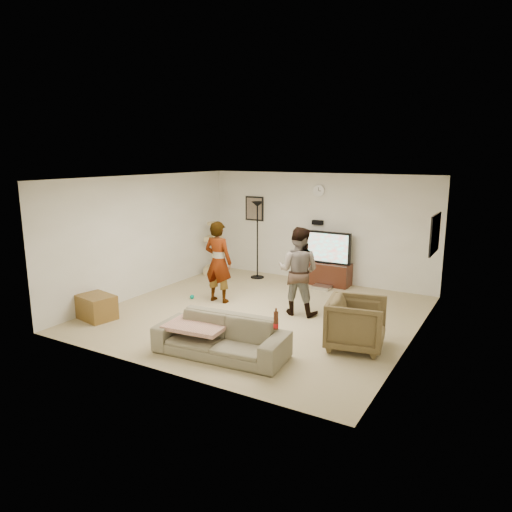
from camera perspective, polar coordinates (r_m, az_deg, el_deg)
The scene contains 24 objects.
floor at distance 8.84m, azimuth 0.43°, elevation -7.03°, with size 5.50×5.50×0.02m, color tan.
ceiling at distance 8.35m, azimuth 0.46°, elevation 9.52°, with size 5.50×5.50×0.02m, color silver.
wall_back at distance 10.95m, azimuth 7.58°, elevation 3.42°, with size 5.50×0.04×2.50m, color silver.
wall_front at distance 6.32m, azimuth -11.98°, elevation -3.20°, with size 5.50×0.04×2.50m, color silver.
wall_left at distance 10.13m, azimuth -13.23°, elevation 2.50°, with size 0.04×5.50×2.50m, color silver.
wall_right at distance 7.57m, azimuth 18.87°, elevation -1.07°, with size 0.04×5.50×2.50m, color silver.
wall_clock at distance 10.82m, azimuth 7.65°, elevation 7.85°, with size 0.26×0.26×0.04m, color silver.
wall_speaker at distance 10.87m, azimuth 7.48°, elevation 4.06°, with size 0.25×0.10×0.10m, color black.
picture_back at distance 11.63m, azimuth -0.20°, elevation 5.78°, with size 0.42×0.03×0.52m, color #675A4D.
picture_right at distance 9.07m, azimuth 20.88°, elevation 2.52°, with size 0.03×0.78×0.62m, color #E97E49.
tv_stand at distance 10.82m, azimuth 8.25°, elevation -2.10°, with size 1.21×0.45×0.50m, color #34170D.
console_box at distance 10.48m, azimuth 7.97°, elevation -3.78°, with size 0.40×0.30×0.07m, color silver.
tv at distance 10.69m, azimuth 8.35°, elevation 1.07°, with size 1.21×0.08×0.72m, color black.
tv_screen at distance 10.65m, azimuth 8.26°, elevation 1.03°, with size 1.11×0.01×0.63m, color #45D0B7.
floor_lamp at distance 11.13m, azimuth 0.17°, elevation 1.91°, with size 0.32×0.32×1.83m, color black.
cat_tree at distance 11.55m, azimuth -5.16°, elevation 0.96°, with size 0.42×0.42×1.32m, color tan.
person_left at distance 9.35m, azimuth -4.61°, elevation -0.71°, with size 0.60×0.39×1.63m, color #9EA0B2.
person_right at distance 8.64m, azimuth 5.16°, elevation -1.82°, with size 0.79×0.62×1.63m, color #334D7F.
sofa at distance 7.01m, azimuth -4.28°, elevation -9.73°, with size 1.97×0.77×0.58m, color #716B54.
throw_blanket at distance 7.20m, azimuth -7.07°, elevation -8.31°, with size 0.90×0.70×0.06m, color tan.
beer_bottle at distance 6.42m, azimuth 2.43°, elevation -7.84°, with size 0.06×0.06×0.25m, color #46200F.
armchair at distance 7.36m, azimuth 12.06°, elevation -8.02°, with size 0.83×0.86×0.78m, color brown.
side_table at distance 8.96m, azimuth -18.79°, elevation -5.89°, with size 0.66×0.49×0.44m, color brown.
toy_ball at distance 9.76m, azimuth -7.78°, elevation -4.92°, with size 0.09×0.09×0.09m, color #009078.
Camera 1 is at (4.12, -7.26, 2.90)m, focal length 32.95 mm.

